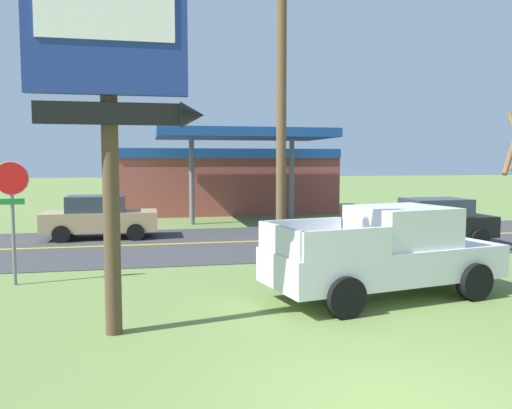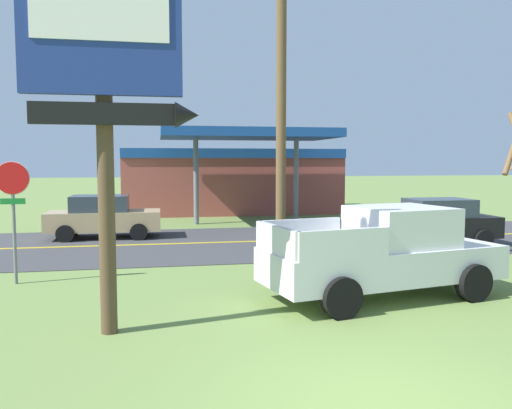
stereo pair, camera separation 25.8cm
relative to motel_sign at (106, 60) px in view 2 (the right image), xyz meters
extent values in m
cube|color=#3D3D3F|center=(3.37, 9.60, -4.59)|extent=(140.00, 8.00, 0.02)
cube|color=gold|center=(3.37, 9.60, -4.58)|extent=(126.00, 0.20, 0.01)
cylinder|color=brown|center=(-0.06, 0.13, -1.19)|extent=(0.28, 0.28, 6.83)
cube|color=navy|center=(-0.06, -0.05, 0.68)|extent=(2.58, 0.16, 2.50)
cube|color=black|center=(-0.06, -0.05, -0.87)|extent=(2.32, 0.12, 0.36)
cone|color=black|center=(1.30, -0.05, -0.87)|extent=(0.40, 0.44, 0.44)
cylinder|color=slate|center=(-2.59, 4.27, -3.50)|extent=(0.08, 0.08, 2.20)
cylinder|color=red|center=(-2.59, 4.24, -2.05)|extent=(0.76, 0.03, 0.76)
cylinder|color=white|center=(-2.59, 4.26, -2.05)|extent=(0.80, 0.01, 0.80)
cube|color=#19722D|center=(-2.59, 4.24, -2.60)|extent=(0.56, 0.03, 0.14)
cylinder|color=brown|center=(3.94, 4.17, 0.02)|extent=(0.26, 0.26, 9.25)
cube|color=#A84C42|center=(4.98, 21.37, -2.80)|extent=(12.00, 6.00, 3.60)
cube|color=#19478C|center=(4.98, 18.32, -1.25)|extent=(12.00, 0.12, 0.50)
cube|color=#19478C|center=(4.98, 15.37, -0.40)|extent=(8.00, 5.00, 0.40)
cylinder|color=slate|center=(2.58, 15.37, -2.50)|extent=(0.24, 0.24, 4.20)
cylinder|color=slate|center=(7.38, 15.37, -2.50)|extent=(0.24, 0.24, 4.20)
cube|color=silver|center=(5.55, 1.45, -3.84)|extent=(5.48, 2.93, 0.72)
cube|color=silver|center=(5.99, 1.53, -3.06)|extent=(2.21, 2.13, 0.84)
cube|color=#28333D|center=(6.86, 1.71, -3.06)|extent=(0.42, 1.64, 0.71)
cube|color=silver|center=(3.88, 2.05, -3.20)|extent=(1.94, 0.50, 0.56)
cube|color=silver|center=(4.23, 0.25, -3.20)|extent=(1.94, 0.50, 0.56)
cube|color=silver|center=(3.10, 0.96, -3.20)|extent=(0.48, 1.87, 0.56)
cylinder|color=black|center=(6.94, 2.72, -4.20)|extent=(0.84, 0.43, 0.80)
cylinder|color=black|center=(7.32, 0.80, -4.20)|extent=(0.84, 0.43, 0.80)
cylinder|color=black|center=(3.78, 2.09, -4.20)|extent=(0.84, 0.43, 0.80)
cylinder|color=black|center=(4.16, 0.17, -4.20)|extent=(0.84, 0.43, 0.80)
cube|color=black|center=(10.27, 7.60, -3.92)|extent=(4.20, 1.76, 0.72)
cube|color=#2D3842|center=(10.42, 7.60, -3.26)|extent=(2.10, 1.56, 0.60)
cylinder|color=black|center=(8.97, 6.72, -4.28)|extent=(0.64, 0.24, 0.64)
cylinder|color=black|center=(8.97, 8.48, -4.28)|extent=(0.64, 0.24, 0.64)
cylinder|color=black|center=(11.57, 6.72, -4.28)|extent=(0.64, 0.24, 0.64)
cylinder|color=black|center=(11.57, 8.48, -4.28)|extent=(0.64, 0.24, 0.64)
cube|color=tan|center=(-1.20, 11.60, -3.92)|extent=(4.20, 1.76, 0.72)
cube|color=#2D3842|center=(-1.35, 11.60, -3.26)|extent=(2.10, 1.56, 0.60)
cylinder|color=black|center=(0.10, 12.48, -4.28)|extent=(0.64, 0.24, 0.64)
cylinder|color=black|center=(0.10, 10.72, -4.28)|extent=(0.64, 0.24, 0.64)
cylinder|color=black|center=(-2.51, 12.48, -4.28)|extent=(0.64, 0.24, 0.64)
cylinder|color=black|center=(-2.51, 10.72, -4.28)|extent=(0.64, 0.24, 0.64)
camera|label=1|loc=(0.53, -8.96, -1.64)|focal=36.74mm
camera|label=2|loc=(0.79, -9.01, -1.64)|focal=36.74mm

